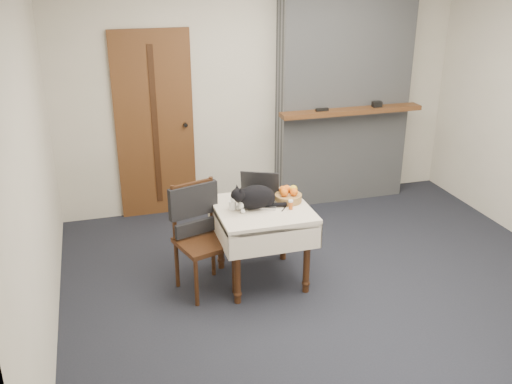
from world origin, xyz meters
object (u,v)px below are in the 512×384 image
fruit_basket (288,196)px  door (155,126)px  chair (198,222)px  laptop (258,195)px  cat (256,197)px  side_table (262,219)px  cream_jar (232,205)px  pill_bottle (291,204)px

fruit_basket → door: bearing=119.2°
chair → laptop: bearing=-11.1°
cat → chair: (-0.48, 0.08, -0.20)m
side_table → cream_jar: 0.29m
cat → side_table: bearing=-1.7°
cream_jar → fruit_basket: size_ratio=0.30×
side_table → laptop: 0.21m
door → cat: bearing=-70.3°
laptop → fruit_basket: size_ratio=1.81×
cream_jar → pill_bottle: bearing=-16.0°
cat → cream_jar: cat is taller
door → side_table: (0.67, -1.70, -0.41)m
cat → door: bearing=97.2°
door → chair: (0.13, -1.64, -0.40)m
side_table → chair: size_ratio=0.83×
cream_jar → chair: (-0.29, 0.04, -0.14)m
fruit_basket → pill_bottle: bearing=-102.3°
door → cat: size_ratio=4.06×
fruit_basket → chair: (-0.79, 0.01, -0.15)m
cat → fruit_basket: cat is taller
cat → cream_jar: size_ratio=6.97×
door → fruit_basket: (0.92, -1.65, -0.25)m
pill_bottle → fruit_basket: fruit_basket is taller
door → cream_jar: size_ratio=28.32×
side_table → pill_bottle: size_ratio=9.63×
side_table → cat: bearing=-169.2°
door → chair: door is taller
pill_bottle → fruit_basket: size_ratio=0.35×
laptop → door: bearing=137.9°
pill_bottle → fruit_basket: 0.17m
side_table → cat: 0.22m
door → cream_jar: bearing=-76.0°
cream_jar → pill_bottle: (0.47, -0.13, 0.01)m
laptop → pill_bottle: size_ratio=5.20×
pill_bottle → cat: bearing=160.1°
door → laptop: 1.74m
laptop → pill_bottle: bearing=-22.8°
door → fruit_basket: 1.91m
cat → cream_jar: 0.21m
side_table → fruit_basket: bearing=12.1°
side_table → chair: 0.54m
door → fruit_basket: size_ratio=8.61×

